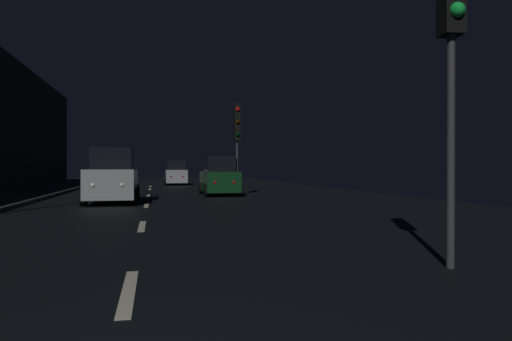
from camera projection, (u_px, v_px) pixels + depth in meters
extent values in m
cube|color=black|center=(149.00, 194.00, 26.78)|extent=(25.87, 84.00, 0.02)
cube|color=#28282B|center=(17.00, 194.00, 25.40)|extent=(4.40, 84.00, 0.15)
cube|color=beige|center=(129.00, 291.00, 5.74)|extent=(0.16, 2.20, 0.01)
cube|color=beige|center=(142.00, 226.00, 12.04)|extent=(0.16, 2.20, 0.01)
cube|color=beige|center=(146.00, 205.00, 18.61)|extent=(0.16, 2.20, 0.01)
cube|color=beige|center=(148.00, 196.00, 24.85)|extent=(0.16, 2.20, 0.01)
cube|color=beige|center=(150.00, 189.00, 32.10)|extent=(0.16, 2.20, 0.01)
cube|color=beige|center=(150.00, 186.00, 36.80)|extent=(0.16, 2.20, 0.01)
cylinder|color=#38383A|center=(451.00, 152.00, 7.07)|extent=(0.12, 0.12, 3.39)
sphere|color=#19D84C|center=(457.00, 10.00, 6.88)|extent=(0.22, 0.22, 0.22)
cylinder|color=#38383A|center=(237.00, 168.00, 24.73)|extent=(0.12, 0.12, 2.81)
cube|color=black|center=(237.00, 122.00, 24.71)|extent=(0.31, 0.35, 1.90)
sphere|color=red|center=(238.00, 109.00, 24.53)|extent=(0.22, 0.22, 0.22)
sphere|color=black|center=(238.00, 122.00, 24.54)|extent=(0.22, 0.22, 0.22)
sphere|color=black|center=(238.00, 134.00, 24.54)|extent=(0.22, 0.22, 0.22)
cube|color=#A5A8AD|center=(113.00, 183.00, 19.99)|extent=(1.88, 4.38, 1.15)
cube|color=black|center=(113.00, 159.00, 20.13)|extent=(1.60, 2.19, 0.88)
cylinder|color=black|center=(134.00, 197.00, 18.68)|extent=(0.23, 0.67, 0.67)
cylinder|color=black|center=(84.00, 197.00, 18.30)|extent=(0.23, 0.67, 0.67)
cylinder|color=black|center=(137.00, 193.00, 21.68)|extent=(0.23, 0.67, 0.67)
cylinder|color=black|center=(94.00, 193.00, 21.30)|extent=(0.23, 0.67, 0.67)
sphere|color=white|center=(122.00, 185.00, 17.99)|extent=(0.19, 0.19, 0.19)
sphere|color=white|center=(93.00, 185.00, 17.78)|extent=(0.19, 0.19, 0.19)
sphere|color=red|center=(128.00, 182.00, 22.19)|extent=(0.19, 0.19, 0.19)
sphere|color=red|center=(105.00, 182.00, 21.98)|extent=(0.19, 0.19, 0.19)
cube|color=#0F3819|center=(219.00, 181.00, 25.42)|extent=(1.69, 3.94, 1.03)
cube|color=black|center=(220.00, 164.00, 25.28)|extent=(1.44, 1.97, 0.79)
cylinder|color=black|center=(201.00, 188.00, 26.61)|extent=(0.21, 0.60, 0.60)
cylinder|color=black|center=(231.00, 188.00, 26.95)|extent=(0.21, 0.60, 0.60)
cylinder|color=black|center=(206.00, 191.00, 23.91)|extent=(0.21, 0.60, 0.60)
cylinder|color=black|center=(239.00, 190.00, 24.25)|extent=(0.21, 0.60, 0.60)
sphere|color=slate|center=(207.00, 180.00, 27.22)|extent=(0.17, 0.17, 0.17)
sphere|color=slate|center=(223.00, 180.00, 27.41)|extent=(0.17, 0.17, 0.17)
sphere|color=red|center=(215.00, 182.00, 23.44)|extent=(0.17, 0.17, 0.17)
sphere|color=red|center=(234.00, 182.00, 23.63)|extent=(0.17, 0.17, 0.17)
cube|color=#A5A8AD|center=(176.00, 176.00, 39.94)|extent=(1.68, 3.93, 1.03)
cube|color=black|center=(176.00, 165.00, 39.80)|extent=(1.43, 1.97, 0.79)
cylinder|color=black|center=(165.00, 181.00, 41.12)|extent=(0.21, 0.60, 0.60)
cylinder|color=black|center=(185.00, 181.00, 41.46)|extent=(0.21, 0.60, 0.60)
cylinder|color=black|center=(166.00, 182.00, 38.43)|extent=(0.21, 0.60, 0.60)
cylinder|color=black|center=(187.00, 182.00, 38.77)|extent=(0.21, 0.60, 0.60)
sphere|color=slate|center=(170.00, 176.00, 41.73)|extent=(0.17, 0.17, 0.17)
sphere|color=slate|center=(180.00, 176.00, 41.92)|extent=(0.17, 0.17, 0.17)
sphere|color=red|center=(171.00, 177.00, 37.96)|extent=(0.17, 0.17, 0.17)
sphere|color=red|center=(183.00, 177.00, 38.15)|extent=(0.17, 0.17, 0.17)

